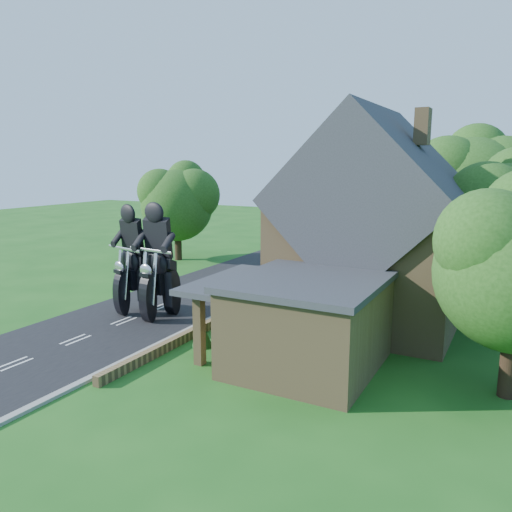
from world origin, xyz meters
The scene contains 17 objects.
ground centered at (0.00, 0.00, 0.00)m, with size 120.00×120.00×0.00m, color #1A5016.
road centered at (0.00, 0.00, 0.01)m, with size 7.00×80.00×0.02m, color black.
kerb centered at (3.65, 0.00, 0.06)m, with size 0.30×80.00×0.12m, color gray.
garden_wall centered at (4.30, 5.00, 0.20)m, with size 0.30×22.00×0.40m, color olive.
house centered at (10.49, 6.00, 4.34)m, with size 9.54×8.64×10.24m.
annex centered at (9.87, -0.80, 1.77)m, with size 7.05×5.94×3.44m.
tree_behind_house centered at (14.18, 16.14, 6.23)m, with size 7.81×7.20×10.08m.
tree_behind_left centered at (8.16, 17.13, 5.73)m, with size 6.94×6.40×9.16m.
tree_far_road centered at (-6.86, 14.11, 4.84)m, with size 6.08×5.60×7.84m.
shrub_a centered at (5.30, -1.00, 0.55)m, with size 0.90×0.90×1.10m, color #113611.
shrub_b centered at (5.30, 1.50, 0.55)m, with size 0.90×0.90×1.10m, color #113611.
shrub_c centered at (5.30, 4.00, 0.55)m, with size 0.90×0.90×1.10m, color #113611.
shrub_d centered at (5.30, 9.00, 0.55)m, with size 0.90×0.90×1.10m, color #113611.
shrub_e centered at (5.30, 11.50, 0.55)m, with size 0.90×0.90×1.10m, color #113611.
shrub_f centered at (5.30, 14.00, 0.55)m, with size 0.90×0.90×1.10m, color #113611.
motorcycle_lead centered at (1.28, 1.25, 0.87)m, with size 0.47×1.86×1.73m, color black, non-canonical shape.
motorcycle_follow centered at (-0.53, 1.44, 0.84)m, with size 0.46×1.81×1.68m, color black, non-canonical shape.
Camera 1 is at (16.79, -17.51, 7.63)m, focal length 35.00 mm.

